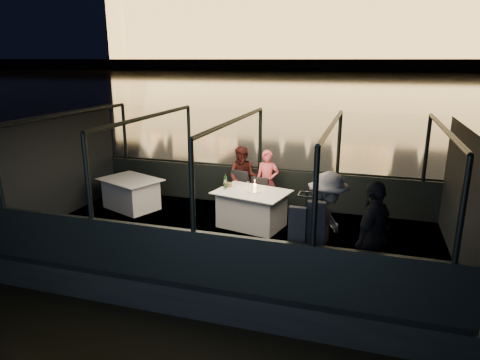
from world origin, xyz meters
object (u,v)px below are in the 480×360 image
(dining_table_aft, at_px, (131,193))
(wine_bottle, at_px, (225,181))
(chair_port_left, at_px, (237,194))
(chair_port_right, at_px, (258,198))
(dining_table_central, at_px, (252,209))
(person_woman_coral, at_px, (267,180))
(passenger_dark, at_px, (373,237))
(passenger_stripe, at_px, (326,227))
(coat_stand, at_px, (305,237))
(person_man_maroon, at_px, (243,177))

(dining_table_aft, height_order, wine_bottle, wine_bottle)
(chair_port_left, bearing_deg, chair_port_right, 2.17)
(dining_table_central, height_order, chair_port_right, chair_port_right)
(chair_port_left, relative_size, wine_bottle, 2.99)
(person_woman_coral, relative_size, passenger_dark, 0.83)
(wine_bottle, bearing_deg, passenger_stripe, -37.80)
(dining_table_central, distance_m, coat_stand, 2.81)
(dining_table_aft, distance_m, coat_stand, 5.19)
(person_woman_coral, distance_m, passenger_stripe, 3.13)
(dining_table_central, xyz_separation_m, coat_stand, (1.46, -2.35, 0.51))
(coat_stand, height_order, person_woman_coral, coat_stand)
(dining_table_aft, xyz_separation_m, wine_bottle, (2.41, -0.18, 0.53))
(dining_table_aft, height_order, person_man_maroon, person_man_maroon)
(dining_table_aft, bearing_deg, dining_table_central, -4.74)
(dining_table_aft, relative_size, wine_bottle, 4.35)
(person_woman_coral, relative_size, passenger_stripe, 0.83)
(coat_stand, height_order, passenger_dark, passenger_dark)
(person_woman_coral, bearing_deg, passenger_dark, -56.92)
(passenger_dark, bearing_deg, person_woman_coral, -117.19)
(person_man_maroon, bearing_deg, chair_port_left, -91.95)
(chair_port_left, bearing_deg, dining_table_aft, -151.99)
(person_woman_coral, bearing_deg, coat_stand, -73.15)
(chair_port_right, bearing_deg, chair_port_left, 170.68)
(chair_port_left, height_order, coat_stand, coat_stand)
(wine_bottle, bearing_deg, dining_table_central, -6.36)
(dining_table_central, xyz_separation_m, passenger_stripe, (1.70, -1.72, 0.47))
(chair_port_left, distance_m, passenger_stripe, 3.33)
(person_woman_coral, xyz_separation_m, passenger_stripe, (1.61, -2.69, 0.10))
(passenger_dark, bearing_deg, passenger_stripe, -82.83)
(passenger_stripe, bearing_deg, chair_port_left, 51.54)
(person_woman_coral, distance_m, passenger_dark, 3.71)
(dining_table_aft, distance_m, person_man_maroon, 2.65)
(person_woman_coral, bearing_deg, chair_port_left, -163.76)
(passenger_stripe, relative_size, wine_bottle, 5.58)
(dining_table_central, xyz_separation_m, dining_table_aft, (-3.01, 0.25, 0.00))
(chair_port_right, bearing_deg, wine_bottle, -132.63)
(dining_table_aft, bearing_deg, passenger_stripe, -22.68)
(chair_port_right, bearing_deg, dining_table_central, -81.65)
(wine_bottle, bearing_deg, dining_table_aft, 175.67)
(person_woman_coral, distance_m, wine_bottle, 1.15)
(person_woman_coral, bearing_deg, dining_table_central, -100.88)
(person_man_maroon, distance_m, wine_bottle, 1.00)
(chair_port_right, height_order, coat_stand, coat_stand)
(passenger_stripe, bearing_deg, person_man_maroon, 47.53)
(chair_port_left, distance_m, coat_stand, 3.69)
(chair_port_right, relative_size, coat_stand, 0.53)
(coat_stand, xyz_separation_m, passenger_stripe, (0.25, 0.63, -0.05))
(dining_table_central, height_order, coat_stand, coat_stand)
(person_man_maroon, height_order, passenger_stripe, passenger_stripe)
(chair_port_right, relative_size, wine_bottle, 2.74)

